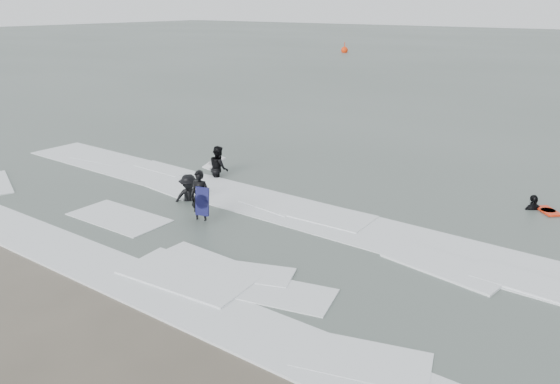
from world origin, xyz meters
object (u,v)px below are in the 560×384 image
Objects in this scene: surfer_right_near at (533,210)px; buoy at (344,50)px; surfer_centre at (201,222)px; surfer_breaker at (190,203)px; surfer_wading at (219,177)px.

buoy reaches higher than surfer_right_near.
surfer_right_near is at bearing 23.84° from surfer_centre.
surfer_breaker is at bearing 128.77° from surfer_centre.
surfer_centre is at bearing -81.98° from surfer_breaker.
surfer_breaker is (-1.68, 1.09, 0.00)m from surfer_centre.
surfer_centre is at bearing -7.89° from surfer_right_near.
surfer_wading is 61.31m from buoy.
buoy is (-27.53, 58.30, 0.42)m from surfer_breaker.
buoy is (-26.32, 55.37, 0.42)m from surfer_wading.
surfer_centre reaches higher than surfer_right_near.
surfer_right_near is 1.05× the size of buoy.
surfer_breaker is (1.21, -2.93, 0.00)m from surfer_wading.
buoy is at bearing 98.01° from surfer_centre.
surfer_right_near is at bearing -15.86° from surfer_breaker.
surfer_wading is at bearing 107.54° from surfer_centre.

